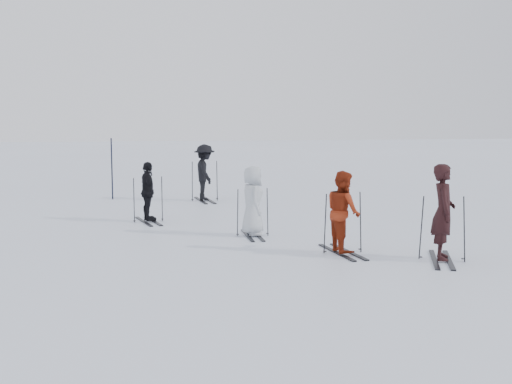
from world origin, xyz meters
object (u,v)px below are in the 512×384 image
skier_red (343,213)px  piste_marker (112,169)px  skier_grey (253,202)px  skier_uphill_far (205,173)px  skier_uphill_left (148,193)px  skier_near_dark (443,213)px

skier_red → piste_marker: size_ratio=0.80×
piste_marker → skier_grey: bearing=-64.5°
skier_red → piste_marker: 10.73m
piste_marker → skier_uphill_far: bearing=-16.6°
skier_red → piste_marker: (-5.00, 9.49, 0.20)m
skier_grey → piste_marker: 8.14m
skier_uphill_far → piste_marker: (-3.01, 0.90, 0.11)m
skier_uphill_left → skier_uphill_far: skier_uphill_far is taller
piste_marker → skier_near_dark: bearing=-57.6°
skier_red → skier_uphill_left: size_ratio=1.06×
skier_red → skier_uphill_left: (-3.86, 4.60, -0.05)m
skier_uphill_far → skier_uphill_left: bearing=148.6°
skier_near_dark → skier_grey: skier_near_dark is taller
skier_grey → piste_marker: size_ratio=0.78×
skier_near_dark → skier_uphill_left: skier_near_dark is taller
skier_uphill_far → skier_near_dark: bearing=-165.5°
skier_uphill_far → skier_grey: bearing=178.1°
skier_near_dark → skier_uphill_left: 7.87m
skier_red → skier_uphill_left: skier_red is taller
skier_near_dark → piste_marker: size_ratio=0.90×
skier_red → skier_uphill_far: 8.82m
piste_marker → skier_uphill_left: bearing=-76.8°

